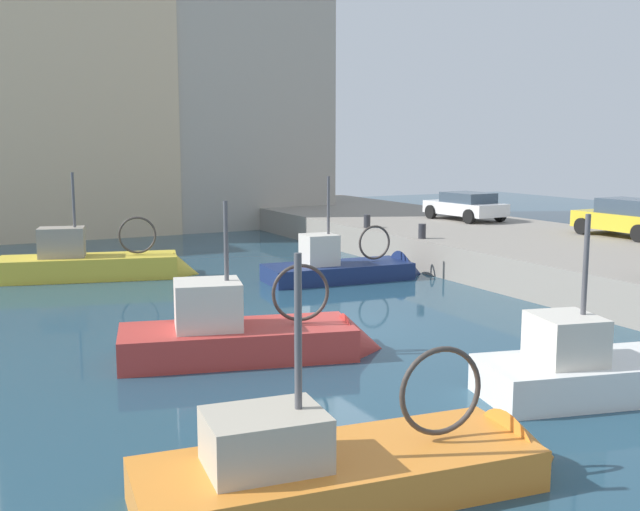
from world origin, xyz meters
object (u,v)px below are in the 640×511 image
fishing_boat_orange (366,483)px  fishing_boat_yellow (98,274)px  fishing_boat_white (623,387)px  fishing_boat_navy (349,276)px  parked_car_white (466,206)px  parked_car_yellow (628,217)px  fishing_boat_red (253,350)px  mooring_bollard_south (422,231)px  mooring_bollard_mid (367,221)px

fishing_boat_orange → fishing_boat_yellow: 18.47m
fishing_boat_white → fishing_boat_navy: fishing_boat_navy is taller
fishing_boat_yellow → parked_car_white: (16.72, 0.67, 1.74)m
fishing_boat_white → fishing_boat_yellow: fishing_boat_yellow is taller
fishing_boat_yellow → parked_car_yellow: 19.69m
fishing_boat_red → mooring_bollard_south: 12.71m
fishing_boat_navy → fishing_boat_red: bearing=-132.0°
fishing_boat_orange → parked_car_white: 25.45m
fishing_boat_white → parked_car_yellow: 15.65m
fishing_boat_red → parked_car_yellow: 17.86m
fishing_boat_navy → parked_car_yellow: 11.02m
parked_car_white → fishing_boat_red: bearing=-141.6°
fishing_boat_red → parked_car_yellow: (17.17, 4.62, 1.78)m
fishing_boat_white → mooring_bollard_south: fishing_boat_white is taller
fishing_boat_white → parked_car_yellow: fishing_boat_white is taller
fishing_boat_orange → mooring_bollard_mid: 21.64m
parked_car_white → parked_car_yellow: bearing=-78.6°
fishing_boat_orange → fishing_boat_red: (1.09, 6.78, 0.05)m
fishing_boat_orange → mooring_bollard_mid: fishing_boat_orange is taller
fishing_boat_navy → fishing_boat_red: size_ratio=0.97×
fishing_boat_red → fishing_boat_yellow: bearing=95.5°
mooring_bollard_mid → fishing_boat_white: bearing=-104.9°
fishing_boat_navy → mooring_bollard_mid: size_ratio=10.91×
parked_car_yellow → fishing_boat_orange: bearing=-148.0°
fishing_boat_navy → mooring_bollard_mid: bearing=52.8°
mooring_bollard_south → parked_car_yellow: bearing=-23.7°
fishing_boat_navy → fishing_boat_red: 9.94m
fishing_boat_yellow → fishing_boat_navy: fishing_boat_yellow is taller
fishing_boat_white → mooring_bollard_mid: fishing_boat_white is taller
fishing_boat_orange → mooring_bollard_south: size_ratio=11.75×
fishing_boat_white → fishing_boat_red: size_ratio=0.97×
fishing_boat_navy → mooring_bollard_south: fishing_boat_navy is taller
fishing_boat_orange → fishing_boat_red: 6.87m
fishing_boat_orange → fishing_boat_red: bearing=80.9°
parked_car_white → mooring_bollard_south: 7.27m
fishing_boat_red → parked_car_white: 19.98m
fishing_boat_white → fishing_boat_orange: size_ratio=0.93×
fishing_boat_yellow → mooring_bollard_mid: fishing_boat_yellow is taller
fishing_boat_red → mooring_bollard_mid: bearing=49.7°
fishing_boat_orange → fishing_boat_white: bearing=11.0°
fishing_boat_yellow → fishing_boat_red: size_ratio=1.14×
fishing_boat_white → parked_car_yellow: (11.78, 10.14, 1.82)m
fishing_boat_red → mooring_bollard_south: size_ratio=11.28×
mooring_bollard_south → mooring_bollard_mid: same height
parked_car_white → fishing_boat_orange: bearing=-131.1°
parked_car_white → mooring_bollard_south: size_ratio=7.26×
fishing_boat_navy → mooring_bollard_mid: (3.32, 4.38, 1.35)m
parked_car_yellow → mooring_bollard_mid: size_ratio=7.13×
fishing_boat_red → mooring_bollard_south: bearing=37.9°
fishing_boat_orange → parked_car_yellow: size_ratio=1.65×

